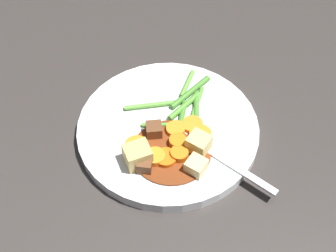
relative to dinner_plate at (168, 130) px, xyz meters
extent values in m
plane|color=#383330|center=(0.00, 0.00, -0.01)|extent=(3.00, 3.00, 0.00)
cylinder|color=white|center=(0.00, 0.00, 0.00)|extent=(0.26, 0.26, 0.02)
cylinder|color=brown|center=(0.05, 0.01, 0.01)|extent=(0.11, 0.11, 0.00)
cylinder|color=orange|center=(0.03, 0.02, 0.02)|extent=(0.03, 0.03, 0.01)
cylinder|color=orange|center=(0.02, 0.05, 0.01)|extent=(0.04, 0.04, 0.01)
cylinder|color=orange|center=(0.05, 0.02, 0.02)|extent=(0.03, 0.03, 0.01)
cylinder|color=orange|center=(0.06, 0.00, 0.01)|extent=(0.04, 0.04, 0.01)
cylinder|color=orange|center=(0.01, 0.01, 0.01)|extent=(0.04, 0.04, 0.01)
cylinder|color=orange|center=(0.06, -0.01, 0.01)|extent=(0.03, 0.03, 0.01)
cylinder|color=orange|center=(0.05, -0.04, 0.02)|extent=(0.04, 0.04, 0.01)
cylinder|color=orange|center=(0.00, 0.04, 0.01)|extent=(0.04, 0.04, 0.01)
cube|color=#E5CC7A|center=(0.04, 0.04, 0.02)|extent=(0.04, 0.04, 0.03)
cube|color=#EAD68C|center=(0.07, 0.04, 0.02)|extent=(0.03, 0.03, 0.02)
cube|color=#DBBC6B|center=(0.06, -0.04, 0.02)|extent=(0.04, 0.04, 0.03)
cube|color=brown|center=(0.08, -0.03, 0.02)|extent=(0.02, 0.02, 0.02)
cube|color=brown|center=(0.02, -0.02, 0.02)|extent=(0.02, 0.03, 0.02)
cylinder|color=#599E38|center=(0.00, 0.00, 0.01)|extent=(0.01, 0.08, 0.01)
cylinder|color=#66AD42|center=(-0.04, -0.02, 0.01)|extent=(0.02, 0.08, 0.01)
cylinder|color=#599E38|center=(-0.04, 0.04, 0.01)|extent=(0.08, 0.02, 0.01)
cylinder|color=#4C8E33|center=(-0.02, 0.04, 0.01)|extent=(0.08, 0.01, 0.01)
cylinder|color=#4C8E33|center=(-0.06, 0.03, 0.01)|extent=(0.07, 0.06, 0.01)
cylinder|color=#4C8E33|center=(-0.01, 0.02, 0.01)|extent=(0.07, 0.02, 0.01)
cylinder|color=#599E38|center=(-0.04, 0.02, 0.01)|extent=(0.06, 0.05, 0.01)
cylinder|color=#66AD42|center=(-0.08, 0.03, 0.01)|extent=(0.06, 0.02, 0.01)
cube|color=silver|center=(0.07, 0.10, 0.01)|extent=(0.08, 0.10, 0.00)
cube|color=silver|center=(0.03, 0.05, 0.01)|extent=(0.03, 0.03, 0.00)
cylinder|color=silver|center=(0.01, 0.03, 0.01)|extent=(0.03, 0.04, 0.00)
cylinder|color=silver|center=(0.01, 0.02, 0.01)|extent=(0.03, 0.04, 0.00)
cylinder|color=silver|center=(0.02, 0.02, 0.01)|extent=(0.03, 0.04, 0.00)
cylinder|color=silver|center=(0.02, 0.02, 0.01)|extent=(0.03, 0.04, 0.00)
camera|label=1|loc=(0.43, 0.02, 0.55)|focal=51.26mm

